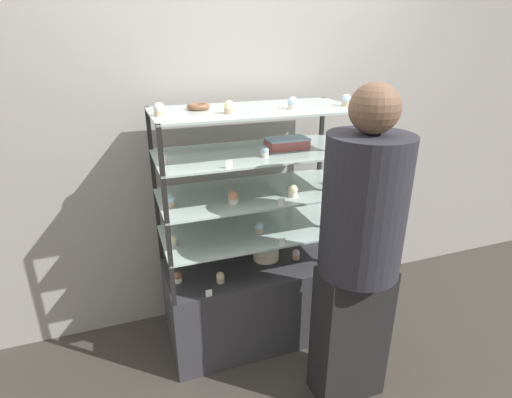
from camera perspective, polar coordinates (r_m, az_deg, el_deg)
ground_plane at (r=2.94m, az=0.00°, el=-18.32°), size 20.00×20.00×0.00m
back_wall at (r=2.71m, az=-3.04°, el=9.10°), size 8.00×0.05×2.60m
display_base at (r=2.77m, az=0.00°, el=-13.96°), size 1.16×0.55×0.55m
display_riser_lower at (r=2.51m, az=0.00°, el=-4.49°), size 1.16×0.55×0.25m
display_riser_middle at (r=2.41m, az=0.00°, el=0.78°), size 1.16×0.55×0.25m
display_riser_upper at (r=2.33m, az=0.00°, el=6.46°), size 1.16×0.55×0.25m
display_riser_top at (r=2.28m, az=0.00°, el=12.46°), size 1.16×0.55×0.25m
layer_cake_centerpiece at (r=2.64m, az=1.43°, el=-7.47°), size 0.17×0.17×0.11m
sheet_cake_frosted at (r=2.40m, az=4.42°, el=7.95°), size 0.25×0.14×0.06m
cupcake_0 at (r=2.46m, az=-11.11°, el=-10.87°), size 0.05×0.05×0.07m
cupcake_1 at (r=2.42m, az=-5.11°, el=-11.09°), size 0.05×0.05×0.07m
cupcake_2 at (r=2.66m, az=5.75°, el=-7.87°), size 0.05×0.05×0.07m
cupcake_3 at (r=2.77m, az=10.79°, el=-6.86°), size 0.05×0.05×0.07m
price_tag_0 at (r=2.32m, az=-6.75°, el=-13.22°), size 0.04×0.00×0.04m
cupcake_4 at (r=2.34m, az=-11.86°, el=-5.82°), size 0.05×0.05×0.06m
cupcake_5 at (r=2.44m, az=0.31°, el=-4.09°), size 0.05×0.05×0.06m
cupcake_6 at (r=2.59m, az=12.34°, el=-3.02°), size 0.05×0.05×0.06m
price_tag_1 at (r=2.30m, az=3.78°, el=-6.09°), size 0.04×0.00×0.04m
cupcake_7 at (r=2.23m, az=-12.26°, el=-0.19°), size 0.06×0.06×0.07m
cupcake_8 at (r=2.23m, az=-3.28°, el=0.28°), size 0.06×0.06×0.07m
cupcake_9 at (r=2.32m, az=5.25°, el=1.17°), size 0.06×0.06×0.07m
cupcake_10 at (r=2.55m, az=11.25°, el=2.74°), size 0.06×0.06×0.07m
price_tag_2 at (r=2.19m, az=3.63°, el=-0.44°), size 0.04×0.00×0.04m
cupcake_11 at (r=2.14m, az=-13.17°, el=5.68°), size 0.05×0.05×0.06m
cupcake_12 at (r=2.21m, az=1.23°, el=6.78°), size 0.05×0.05×0.06m
cupcake_13 at (r=2.48m, az=11.99°, el=7.98°), size 0.05×0.05×0.06m
price_tag_3 at (r=2.02m, az=-3.88°, el=5.00°), size 0.04×0.00×0.04m
cupcake_14 at (r=2.10m, az=-13.65°, el=12.32°), size 0.06×0.06×0.07m
cupcake_15 at (r=2.11m, az=-3.86°, el=12.92°), size 0.06×0.06×0.07m
cupcake_16 at (r=2.26m, az=5.25°, el=13.47°), size 0.06×0.06×0.07m
cupcake_17 at (r=2.42m, az=12.78°, el=13.57°), size 0.06×0.06×0.07m
price_tag_4 at (r=2.00m, az=0.13°, el=12.21°), size 0.04×0.00×0.04m
donut_glazed at (r=2.26m, az=-8.26°, el=12.94°), size 0.12×0.12×0.03m
customer_figure at (r=2.07m, az=14.54°, el=-6.91°), size 0.40×0.40×1.73m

